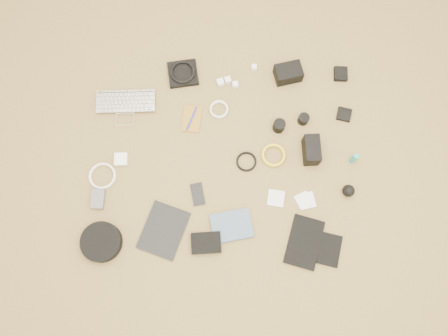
{
  "coord_description": "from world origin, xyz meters",
  "views": [
    {
      "loc": [
        0.01,
        -0.56,
        2.11
      ],
      "look_at": [
        0.02,
        -0.02,
        0.02
      ],
      "focal_mm": 35.0,
      "sensor_mm": 36.0,
      "label": 1
    }
  ],
  "objects_px": {
    "laptop": "(126,110)",
    "paperback": "(234,241)",
    "dslr_camera": "(288,73)",
    "phone": "(198,194)",
    "headphone_case": "(101,242)",
    "tablet": "(164,230)"
  },
  "relations": [
    {
      "from": "headphone_case",
      "to": "paperback",
      "type": "height_order",
      "value": "headphone_case"
    },
    {
      "from": "laptop",
      "to": "tablet",
      "type": "relative_size",
      "value": 1.26
    },
    {
      "from": "dslr_camera",
      "to": "headphone_case",
      "type": "height_order",
      "value": "dslr_camera"
    },
    {
      "from": "dslr_camera",
      "to": "tablet",
      "type": "distance_m",
      "value": 1.02
    },
    {
      "from": "dslr_camera",
      "to": "headphone_case",
      "type": "relative_size",
      "value": 0.71
    },
    {
      "from": "laptop",
      "to": "dslr_camera",
      "type": "bearing_deg",
      "value": 11.29
    },
    {
      "from": "phone",
      "to": "headphone_case",
      "type": "xyz_separation_m",
      "value": [
        -0.46,
        -0.22,
        0.02
      ]
    },
    {
      "from": "tablet",
      "to": "paperback",
      "type": "xyz_separation_m",
      "value": [
        0.34,
        -0.06,
        0.0
      ]
    },
    {
      "from": "laptop",
      "to": "tablet",
      "type": "bearing_deg",
      "value": -72.35
    },
    {
      "from": "dslr_camera",
      "to": "phone",
      "type": "bearing_deg",
      "value": -139.4
    },
    {
      "from": "tablet",
      "to": "phone",
      "type": "bearing_deg",
      "value": 67.65
    },
    {
      "from": "tablet",
      "to": "phone",
      "type": "xyz_separation_m",
      "value": [
        0.17,
        0.17,
        -0.0
      ]
    },
    {
      "from": "dslr_camera",
      "to": "tablet",
      "type": "height_order",
      "value": "dslr_camera"
    },
    {
      "from": "laptop",
      "to": "headphone_case",
      "type": "xyz_separation_m",
      "value": [
        -0.09,
        -0.67,
        0.01
      ]
    },
    {
      "from": "laptop",
      "to": "paperback",
      "type": "bearing_deg",
      "value": -51.88
    },
    {
      "from": "dslr_camera",
      "to": "phone",
      "type": "height_order",
      "value": "dslr_camera"
    },
    {
      "from": "headphone_case",
      "to": "dslr_camera",
      "type": "bearing_deg",
      "value": 42.09
    },
    {
      "from": "paperback",
      "to": "laptop",
      "type": "bearing_deg",
      "value": 29.06
    },
    {
      "from": "tablet",
      "to": "paperback",
      "type": "distance_m",
      "value": 0.34
    },
    {
      "from": "laptop",
      "to": "headphone_case",
      "type": "bearing_deg",
      "value": -97.9
    },
    {
      "from": "headphone_case",
      "to": "tablet",
      "type": "bearing_deg",
      "value": 9.78
    },
    {
      "from": "paperback",
      "to": "dslr_camera",
      "type": "bearing_deg",
      "value": -28.98
    }
  ]
}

